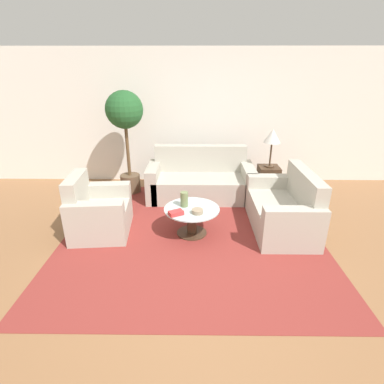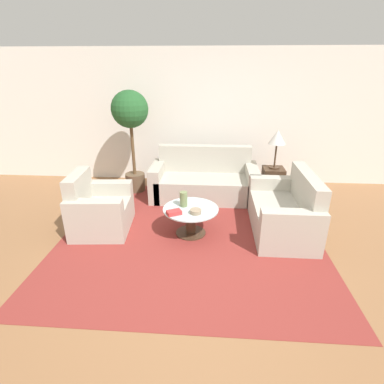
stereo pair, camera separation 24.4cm
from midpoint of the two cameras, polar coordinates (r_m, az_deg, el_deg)
ground_plane at (r=3.78m, az=2.62°, el=-13.80°), size 14.00×14.00×0.00m
wall_back at (r=6.15m, az=3.69°, el=13.88°), size 10.00×0.06×2.60m
rug at (r=4.41m, az=1.37°, el=-7.84°), size 3.63×3.59×0.01m
sofa_main at (r=5.53m, az=3.58°, el=2.00°), size 1.90×0.85×0.90m
armchair at (r=4.58m, az=-16.05°, el=-3.49°), size 0.85×0.97×0.87m
loveseat at (r=4.60m, az=19.05°, el=-3.78°), size 0.80×1.43×0.89m
coffee_table at (r=4.28m, az=1.40°, el=-4.86°), size 0.79×0.79×0.40m
side_table at (r=5.63m, az=16.25°, el=1.52°), size 0.36×0.36×0.59m
table_lamp at (r=5.40m, az=17.21°, el=9.68°), size 0.29×0.29×0.67m
potted_plant at (r=5.61m, az=-10.36°, el=13.24°), size 0.66×0.66×1.88m
vase at (r=4.24m, az=0.02°, el=-1.37°), size 0.11×0.11×0.22m
bowl at (r=4.07m, az=2.42°, el=-3.74°), size 0.16×0.16×0.06m
book_stack at (r=4.04m, az=-1.71°, el=-3.95°), size 0.22×0.19×0.06m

